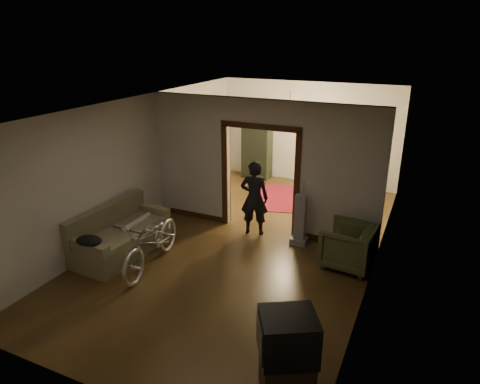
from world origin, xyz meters
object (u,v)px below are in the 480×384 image
Objects in this scene: sofa at (122,231)px; armchair at (348,246)px; person at (254,198)px; desk at (336,182)px; bicycle at (152,241)px; locker at (257,151)px.

sofa reaches higher than armchair.
person is at bearing 46.36° from sofa.
armchair is 3.75m from desk.
locker is (-0.26, 5.55, 0.30)m from bicycle.
armchair is (4.04, 1.29, -0.06)m from sofa.
sofa is 2.71m from person.
locker is (-1.39, 3.51, 0.01)m from person.
bicycle reaches higher than desk.
bicycle is 2.35m from person.
person is (-2.07, 0.54, 0.40)m from armchair.
bicycle is at bearing -58.91° from armchair.
locker is at bearing 84.82° from bicycle.
armchair is at bearing -57.40° from desk.
locker reaches higher than person.
sofa is at bearing 30.19° from person.
armchair is 2.18m from person.
locker reaches higher than sofa.
person is 1.73× the size of desk.
armchair is at bearing 17.10° from bicycle.
sofa is at bearing -96.56° from locker.
locker is 2.52m from desk.
sofa reaches higher than desk.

